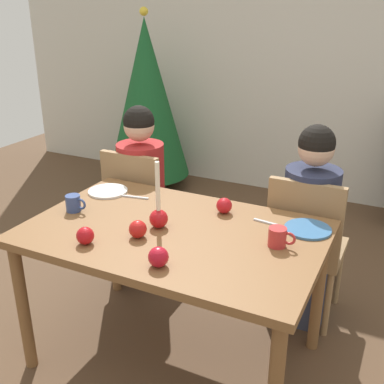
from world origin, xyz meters
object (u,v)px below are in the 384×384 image
at_px(apple_by_right_mug, 224,206).
at_px(plate_left, 108,191).
at_px(dining_table, 174,245).
at_px(candle_centerpiece, 159,214).
at_px(chair_right, 306,242).
at_px(apple_near_candle, 158,257).
at_px(chair_left, 140,207).
at_px(mug_left, 74,203).
at_px(apple_far_edge, 138,229).
at_px(person_left_child, 142,197).
at_px(christmas_tree, 147,99).
at_px(apple_by_left_plate, 85,236).
at_px(plate_right, 308,229).
at_px(person_right_child, 308,230).
at_px(mug_right, 278,237).

bearing_deg(apple_by_right_mug, plate_left, -177.65).
relative_size(dining_table, plate_left, 6.28).
bearing_deg(candle_centerpiece, chair_right, 46.58).
bearing_deg(apple_near_candle, chair_left, 126.30).
distance_m(mug_left, apple_far_edge, 0.46).
distance_m(dining_table, person_left_child, 0.87).
distance_m(christmas_tree, apple_by_left_plate, 2.64).
bearing_deg(plate_right, apple_far_edge, -148.78).
height_order(plate_left, apple_far_edge, apple_far_edge).
height_order(person_right_child, apple_by_left_plate, person_right_child).
bearing_deg(plate_right, chair_right, 101.49).
xyz_separation_m(dining_table, chair_right, (0.51, 0.61, -0.15)).
height_order(person_left_child, apple_by_right_mug, person_left_child).
bearing_deg(plate_left, plate_right, 1.06).
xyz_separation_m(christmas_tree, apple_by_left_plate, (1.12, -2.39, -0.10)).
xyz_separation_m(dining_table, chair_left, (-0.58, 0.61, -0.15)).
bearing_deg(chair_left, mug_left, -88.49).
relative_size(christmas_tree, apple_by_left_plate, 21.40).
relative_size(plate_left, apple_by_left_plate, 2.78).
distance_m(chair_right, person_left_child, 1.09).
height_order(candle_centerpiece, plate_left, candle_centerpiece).
height_order(christmas_tree, candle_centerpiece, christmas_tree).
bearing_deg(chair_left, apple_near_candle, -53.70).
bearing_deg(person_left_child, mug_left, -88.56).
bearing_deg(dining_table, plate_right, 25.53).
height_order(plate_left, mug_right, mug_right).
height_order(plate_left, apple_near_candle, apple_near_candle).
bearing_deg(person_left_child, person_right_child, 0.00).
height_order(person_left_child, person_right_child, same).
relative_size(person_left_child, plate_right, 5.31).
xyz_separation_m(person_right_child, plate_right, (0.07, -0.37, 0.19)).
distance_m(chair_left, mug_right, 1.23).
relative_size(mug_left, apple_near_candle, 1.38).
distance_m(chair_right, plate_right, 0.42).
xyz_separation_m(chair_left, person_right_child, (1.09, 0.03, 0.06)).
bearing_deg(person_right_child, mug_left, -147.70).
relative_size(mug_right, apple_near_candle, 1.44).
bearing_deg(apple_far_edge, dining_table, 52.03).
bearing_deg(apple_by_right_mug, person_left_child, 153.62).
height_order(person_left_child, plate_right, person_left_child).
height_order(person_right_child, apple_far_edge, person_right_child).
distance_m(person_right_child, mug_left, 1.28).
bearing_deg(christmas_tree, chair_left, -60.87).
distance_m(christmas_tree, apple_far_edge, 2.58).
relative_size(chair_right, apple_by_left_plate, 11.22).
height_order(person_right_child, christmas_tree, christmas_tree).
bearing_deg(apple_near_candle, plate_left, 139.09).
xyz_separation_m(mug_left, mug_right, (1.05, 0.10, 0.00)).
xyz_separation_m(chair_left, apple_near_candle, (0.68, -0.93, 0.28)).
distance_m(chair_left, person_left_child, 0.07).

